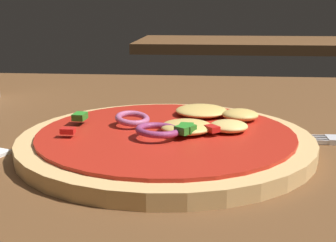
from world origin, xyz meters
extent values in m
cube|color=brown|center=(0.00, 0.00, 0.02)|extent=(1.14, 0.94, 0.03)
cylinder|color=tan|center=(-0.02, 0.04, 0.04)|extent=(0.26, 0.26, 0.01)
cylinder|color=red|center=(-0.02, 0.04, 0.05)|extent=(0.22, 0.22, 0.00)
ellipsoid|color=#EFCC72|center=(0.04, 0.04, 0.05)|extent=(0.03, 0.03, 0.01)
ellipsoid|color=#E5BC60|center=(0.05, 0.08, 0.06)|extent=(0.03, 0.03, 0.01)
ellipsoid|color=#E5BC60|center=(0.00, 0.04, 0.05)|extent=(0.05, 0.05, 0.01)
ellipsoid|color=#E5BC60|center=(0.01, 0.10, 0.05)|extent=(0.05, 0.05, 0.01)
torus|color=#B25984|center=(-0.05, 0.05, 0.06)|extent=(0.05, 0.05, 0.01)
torus|color=#93386B|center=(-0.02, 0.02, 0.06)|extent=(0.05, 0.05, 0.01)
cube|color=red|center=(0.00, 0.03, 0.06)|extent=(0.01, 0.01, 0.00)
cube|color=#2D8C28|center=(0.00, 0.02, 0.06)|extent=(0.01, 0.02, 0.01)
cube|color=#2D8C28|center=(0.00, 0.02, 0.06)|extent=(0.02, 0.02, 0.01)
cube|color=red|center=(-0.10, 0.01, 0.06)|extent=(0.01, 0.01, 0.00)
cube|color=#2D8C28|center=(-0.10, 0.05, 0.06)|extent=(0.01, 0.02, 0.01)
cube|color=red|center=(0.02, 0.03, 0.06)|extent=(0.01, 0.01, 0.00)
cube|color=silver|center=(0.11, 0.08, 0.04)|extent=(0.04, 0.00, 0.00)
cube|color=silver|center=(0.11, 0.07, 0.04)|extent=(0.04, 0.00, 0.00)
cube|color=silver|center=(0.11, 0.07, 0.04)|extent=(0.04, 0.00, 0.00)
cube|color=silver|center=(0.11, 0.06, 0.04)|extent=(0.04, 0.00, 0.00)
cube|color=brown|center=(0.18, 1.36, 0.02)|extent=(0.84, 0.45, 0.03)
camera|label=1|loc=(0.02, -0.34, 0.16)|focal=48.39mm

